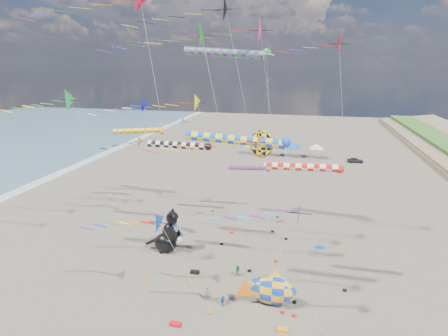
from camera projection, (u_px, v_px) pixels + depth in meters
name	position (u px, v px, depth m)	size (l,w,h in m)	color
delta_kite_0	(283.00, 219.00, 25.14)	(8.86, 1.94, 11.13)	#862289
delta_kite_1	(80.00, 102.00, 31.08)	(11.64, 2.20, 18.71)	green
delta_kite_2	(131.00, 3.00, 27.30)	(13.86, 2.44, 26.70)	red
delta_kite_3	(228.00, 13.00, 31.78)	(14.39, 2.63, 26.62)	black
delta_kite_4	(323.00, 47.00, 35.37)	(12.39, 2.35, 23.70)	#C1040A
delta_kite_5	(133.00, 110.00, 37.05)	(9.44, 1.78, 17.18)	#0C0EBA
delta_kite_6	(187.00, 104.00, 40.81)	(13.86, 2.19, 17.53)	yellow
delta_kite_7	(254.00, 32.00, 36.77)	(16.98, 3.20, 25.60)	#EA216F
delta_kite_8	(177.00, 123.00, 48.14)	(10.32, 1.73, 13.95)	#20CCE2
delta_kite_9	(132.00, 146.00, 43.66)	(7.75, 1.83, 11.96)	orange
delta_kite_10	(246.00, 146.00, 26.36)	(11.92, 2.08, 16.03)	#F95D04
delta_kite_11	(150.00, 220.00, 28.59)	(10.66, 1.91, 9.60)	#0931B6
delta_kite_12	(199.00, 39.00, 30.60)	(13.52, 2.34, 24.12)	#0F8F11
windsock_0	(306.00, 168.00, 30.45)	(8.12, 0.71, 12.26)	red
windsock_1	(251.00, 168.00, 47.57)	(7.20, 0.64, 7.27)	red
windsock_2	(140.00, 131.00, 46.70)	(8.64, 0.73, 12.32)	orange
windsock_3	(229.00, 53.00, 39.53)	(11.34, 0.97, 22.24)	green
windsock_4	(182.00, 146.00, 39.02)	(8.70, 0.81, 12.23)	black
windsock_5	(240.00, 141.00, 28.20)	(9.85, 0.82, 15.07)	blue
angelfish_kite	(259.00, 145.00, 32.65)	(3.74, 3.02, 14.69)	yellow
cat_inflatable	(167.00, 230.00, 39.29)	(3.85, 1.92, 5.20)	black
fish_inflatable	(272.00, 290.00, 30.72)	(5.70, 2.70, 3.62)	#133DBB
person_adult	(208.00, 294.00, 31.33)	(0.55, 0.36, 1.52)	gray
child_green	(238.00, 271.00, 35.01)	(0.60, 0.46, 1.23)	#22783A
child_blue	(223.00, 301.00, 30.76)	(0.60, 0.25, 1.02)	#1D4D93
kite_bag_0	(195.00, 272.00, 35.64)	(0.90, 0.44, 0.30)	black
kite_bag_1	(283.00, 330.00, 27.87)	(0.90, 0.44, 0.30)	orange
kite_bag_2	(320.00, 247.00, 40.53)	(0.90, 0.44, 0.30)	blue
kite_bag_3	(175.00, 324.00, 28.50)	(0.90, 0.44, 0.30)	red
tent_row	(283.00, 143.00, 80.18)	(19.20, 4.20, 3.80)	white
parked_car	(355.00, 160.00, 75.59)	(1.32, 3.28, 1.12)	#26262D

